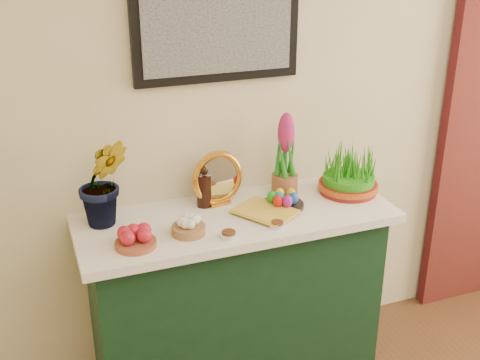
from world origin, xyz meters
name	(u,v)px	position (x,y,z in m)	size (l,w,h in m)	color
sideboard	(236,302)	(-0.43, 2.00, 0.42)	(1.30, 0.45, 0.85)	#12321A
tablecloth	(236,217)	(-0.43, 2.00, 0.87)	(1.40, 0.55, 0.04)	white
hyacinth_green	(102,168)	(-0.97, 2.11, 1.14)	(0.25, 0.22, 0.51)	#217D1D
apple_bowl	(135,239)	(-0.90, 1.87, 0.92)	(0.21, 0.21, 0.08)	brown
garlic_basket	(188,227)	(-0.68, 1.90, 0.92)	(0.18, 0.18, 0.08)	#A77343
vinegar_cruet	(204,188)	(-0.54, 2.13, 0.98)	(0.07, 0.07, 0.20)	black
mirror	(218,179)	(-0.47, 2.13, 1.01)	(0.26, 0.09, 0.25)	orange
book	(252,219)	(-0.39, 1.90, 0.91)	(0.17, 0.25, 0.03)	gold
spice_dish_left	(229,235)	(-0.53, 1.81, 0.90)	(0.07, 0.07, 0.03)	silver
spice_dish_right	(277,225)	(-0.31, 1.82, 0.90)	(0.06, 0.06, 0.03)	silver
egg_plate	(283,201)	(-0.21, 1.99, 0.92)	(0.21, 0.21, 0.08)	black
hyacinth_pink	(285,159)	(-0.15, 2.12, 1.07)	(0.12, 0.12, 0.40)	#935837
wheatgrass_sabzeh	(349,172)	(0.15, 2.03, 0.99)	(0.28, 0.28, 0.23)	maroon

